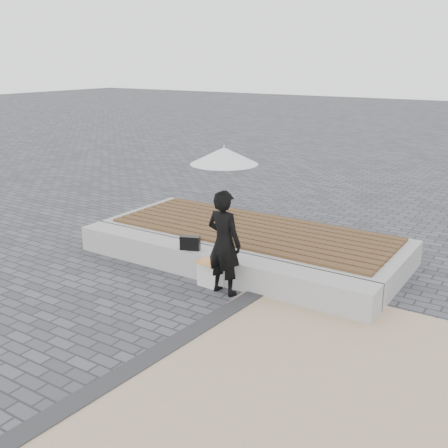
{
  "coord_description": "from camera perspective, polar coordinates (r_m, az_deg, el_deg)",
  "views": [
    {
      "loc": [
        4.2,
        -4.51,
        3.12
      ],
      "look_at": [
        0.47,
        1.22,
        1.0
      ],
      "focal_mm": 42.93,
      "sensor_mm": 36.0,
      "label": 1
    }
  ],
  "objects": [
    {
      "name": "handbag",
      "position": [
        7.94,
        -3.63,
        -2.04
      ],
      "size": [
        0.31,
        0.2,
        0.21
      ],
      "primitive_type": "cube",
      "rotation": [
        0.0,
        0.0,
        0.37
      ],
      "color": "black",
      "rests_on": "seating_ledge"
    },
    {
      "name": "seating_ledge",
      "position": [
        7.96,
        -1.34,
        -4.29
      ],
      "size": [
        5.0,
        0.45,
        0.4
      ],
      "primitive_type": "cube",
      "color": "#9B9A96",
      "rests_on": "ground"
    },
    {
      "name": "parasol",
      "position": [
        6.94,
        0.0,
        7.28
      ],
      "size": [
        0.88,
        0.88,
        1.13
      ],
      "rotation": [
        0.0,
        0.0,
        0.22
      ],
      "color": "#B3B3B8",
      "rests_on": "ground"
    },
    {
      "name": "woman",
      "position": [
        7.24,
        0.0,
        -2.01
      ],
      "size": [
        0.57,
        0.4,
        1.47
      ],
      "primitive_type": "imported",
      "rotation": [
        0.0,
        0.0,
        3.04
      ],
      "color": "black",
      "rests_on": "ground"
    },
    {
      "name": "magazine",
      "position": [
        7.52,
        -1.71,
        -4.09
      ],
      "size": [
        0.37,
        0.3,
        0.01
      ],
      "primitive_type": "cube",
      "rotation": [
        0.0,
        0.0,
        -0.2
      ],
      "color": "#CC4037",
      "rests_on": "canvas_tote"
    },
    {
      "name": "ground",
      "position": [
        6.9,
        -8.95,
        -9.88
      ],
      "size": [
        80.0,
        80.0,
        0.0
      ],
      "primitive_type": "plane",
      "color": "#4A4A4F",
      "rests_on": "ground"
    },
    {
      "name": "timber_platform",
      "position": [
        8.92,
        3.02,
        -1.91
      ],
      "size": [
        5.0,
        2.0,
        0.4
      ],
      "primitive_type": "cube",
      "color": "#979792",
      "rests_on": "ground"
    },
    {
      "name": "edging_band",
      "position": [
        6.13,
        -6.77,
        -13.33
      ],
      "size": [
        0.61,
        5.2,
        0.04
      ],
      "primitive_type": "cube",
      "rotation": [
        0.0,
        0.0,
        -0.07
      ],
      "color": "#2D2D2F",
      "rests_on": "ground"
    },
    {
      "name": "timber_decking",
      "position": [
        8.85,
        3.04,
        -0.57
      ],
      "size": [
        4.6,
        1.8,
        0.04
      ],
      "primitive_type": null,
      "color": "brown",
      "rests_on": "timber_platform"
    },
    {
      "name": "terrazzo_zone",
      "position": [
        5.17,
        16.21,
        -20.57
      ],
      "size": [
        5.0,
        5.0,
        0.02
      ],
      "primitive_type": "cube",
      "color": "tan",
      "rests_on": "ground"
    },
    {
      "name": "canvas_tote",
      "position": [
        7.63,
        -1.48,
        -5.35
      ],
      "size": [
        0.37,
        0.17,
        0.38
      ],
      "primitive_type": "cube",
      "rotation": [
        0.0,
        0.0,
        -0.05
      ],
      "color": "silver",
      "rests_on": "ground"
    }
  ]
}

